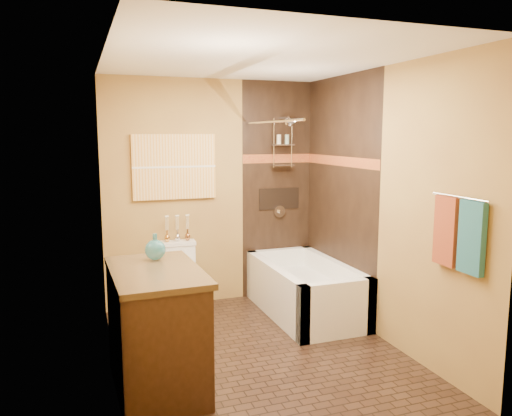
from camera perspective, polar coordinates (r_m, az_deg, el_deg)
name	(u,v)px	position (r m, az deg, el deg)	size (l,w,h in m)	color
floor	(258,353)	(4.55, 0.29, -16.21)	(3.00, 3.00, 0.00)	black
wall_left	(110,220)	(3.95, -16.30, -1.36)	(0.02, 3.00, 2.50)	#AB8B42
wall_right	(381,205)	(4.73, 14.07, 0.31)	(0.02, 3.00, 2.50)	#AB8B42
wall_back	(213,193)	(5.61, -4.99, 1.76)	(2.40, 0.02, 2.50)	#AB8B42
wall_front	(351,251)	(2.85, 10.76, -4.83)	(2.40, 0.02, 2.50)	#AB8B42
ceiling	(259,59)	(4.18, 0.31, 16.71)	(3.00, 3.00, 0.00)	silver
alcove_tile_back	(277,190)	(5.84, 2.41, 2.05)	(0.85, 0.01, 2.50)	black
alcove_tile_right	(339,196)	(5.36, 9.50, 1.37)	(0.01, 1.50, 2.50)	black
mosaic_band_back	(277,159)	(5.80, 2.47, 5.67)	(0.85, 0.01, 0.10)	maroon
mosaic_band_right	(339,161)	(5.32, 9.50, 5.32)	(0.01, 1.50, 0.10)	maroon
alcove_niche	(279,199)	(5.86, 2.65, 1.08)	(0.50, 0.01, 0.25)	black
shower_fixtures	(283,155)	(5.72, 3.09, 6.09)	(0.24, 0.33, 1.16)	silver
curtain_rod	(271,122)	(4.98, 1.67, 9.83)	(0.03, 0.03, 1.55)	silver
towel_bar	(460,197)	(3.86, 22.25, 1.14)	(0.02, 0.02, 0.55)	silver
towel_teal	(472,238)	(3.81, 23.44, -3.13)	(0.05, 0.22, 0.52)	#1E5265
towel_rust	(446,231)	(4.00, 20.90, -2.47)	(0.05, 0.22, 0.52)	maroon
sunset_painting	(174,167)	(5.46, -9.31, 4.66)	(0.90, 0.04, 0.70)	gold
vanity_mirror	(114,192)	(3.61, -15.95, 1.78)	(0.01, 1.00, 0.90)	white
bathtub	(305,293)	(5.41, 5.59, -9.68)	(0.80, 1.50, 0.55)	white
toilet	(181,278)	(5.42, -8.51, -7.95)	(0.39, 0.57, 0.75)	white
vanity	(156,329)	(3.89, -11.33, -13.41)	(0.67, 1.06, 0.92)	black
teal_bottle	(155,247)	(3.99, -11.45, -4.38)	(0.16, 0.16, 0.26)	#29737B
bud_vases	(177,227)	(5.46, -8.98, -2.21)	(0.28, 0.06, 0.28)	gold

